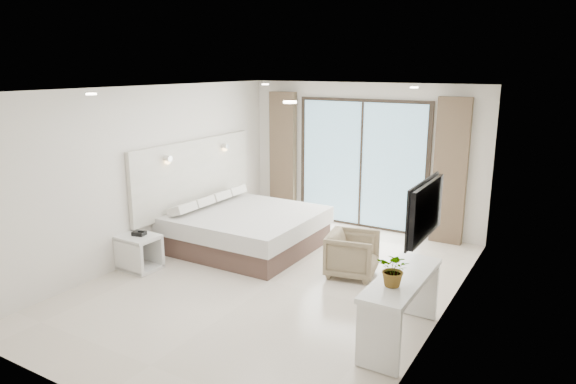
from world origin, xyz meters
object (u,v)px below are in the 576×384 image
at_px(console_desk, 401,295).
at_px(armchair, 353,252).
at_px(bed, 246,229).
at_px(nightstand, 139,252).

xyz_separation_m(console_desk, armchair, (-1.21, 1.45, -0.20)).
distance_m(console_desk, armchair, 1.90).
distance_m(bed, console_desk, 3.63).
bearing_deg(armchair, nightstand, 105.23).
bearing_deg(nightstand, console_desk, 1.03).
height_order(nightstand, armchair, armchair).
height_order(bed, armchair, bed).
bearing_deg(console_desk, armchair, 129.72).
bearing_deg(nightstand, armchair, 27.94).
bearing_deg(bed, nightstand, -117.15).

